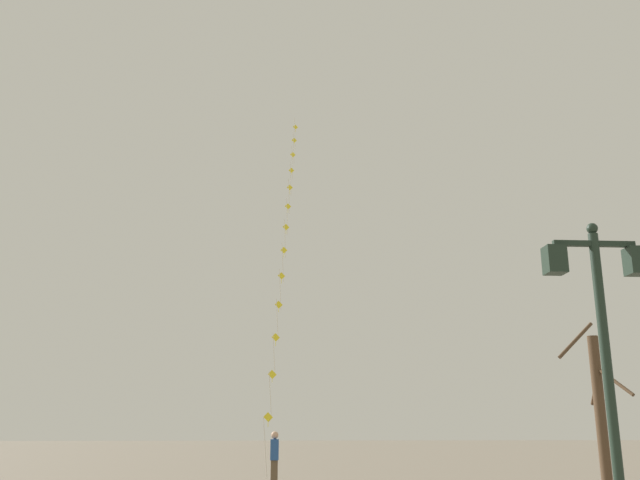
{
  "coord_description": "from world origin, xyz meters",
  "views": [
    {
      "loc": [
        -1.45,
        -2.35,
        1.83
      ],
      "look_at": [
        -0.01,
        20.37,
        8.0
      ],
      "focal_mm": 38.86,
      "sensor_mm": 36.0,
      "label": 1
    }
  ],
  "objects_px": {
    "twin_lantern_lamp_post": "(602,321)",
    "kite_train": "(285,240)",
    "kite_flyer": "(274,459)",
    "bare_tree": "(600,410)"
  },
  "relations": [
    {
      "from": "kite_flyer",
      "to": "bare_tree",
      "type": "distance_m",
      "value": 9.41
    },
    {
      "from": "kite_flyer",
      "to": "bare_tree",
      "type": "xyz_separation_m",
      "value": [
        8.92,
        -2.64,
        1.37
      ]
    },
    {
      "from": "kite_train",
      "to": "bare_tree",
      "type": "distance_m",
      "value": 17.64
    },
    {
      "from": "twin_lantern_lamp_post",
      "to": "bare_tree",
      "type": "relative_size",
      "value": 1.0
    },
    {
      "from": "twin_lantern_lamp_post",
      "to": "kite_train",
      "type": "relative_size",
      "value": 0.23
    },
    {
      "from": "twin_lantern_lamp_post",
      "to": "kite_flyer",
      "type": "bearing_deg",
      "value": 110.23
    },
    {
      "from": "kite_train",
      "to": "kite_flyer",
      "type": "bearing_deg",
      "value": -91.81
    },
    {
      "from": "kite_train",
      "to": "kite_flyer",
      "type": "relative_size",
      "value": 12.16
    },
    {
      "from": "kite_train",
      "to": "bare_tree",
      "type": "bearing_deg",
      "value": -56.57
    },
    {
      "from": "bare_tree",
      "to": "kite_flyer",
      "type": "bearing_deg",
      "value": 163.52
    }
  ]
}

